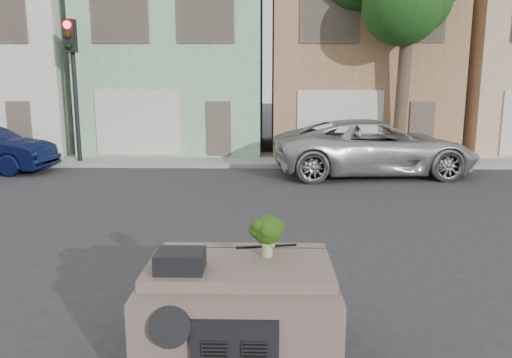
{
  "coord_description": "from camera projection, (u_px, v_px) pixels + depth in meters",
  "views": [
    {
      "loc": [
        0.29,
        -8.06,
        2.99
      ],
      "look_at": [
        0.09,
        0.5,
        1.3
      ],
      "focal_mm": 35.0,
      "sensor_mm": 36.0,
      "label": 1
    }
  ],
  "objects": [
    {
      "name": "sidewalk",
      "position": [
        260.0,
        160.0,
        18.77
      ],
      "size": [
        40.0,
        3.0,
        0.15
      ],
      "primitive_type": "cube",
      "color": "gray",
      "rests_on": "ground"
    },
    {
      "name": "broccoli",
      "position": [
        267.0,
        235.0,
        5.36
      ],
      "size": [
        0.51,
        0.51,
        0.47
      ],
      "primitive_type": "cube",
      "rotation": [
        0.0,
        0.0,
        5.14
      ],
      "color": "#1B390C",
      "rests_on": "car_dashboard"
    },
    {
      "name": "instrument_hump",
      "position": [
        180.0,
        261.0,
        4.98
      ],
      "size": [
        0.48,
        0.38,
        0.2
      ],
      "primitive_type": "cube",
      "color": "black",
      "rests_on": "car_dashboard"
    },
    {
      "name": "traffic_signal",
      "position": [
        74.0,
        94.0,
        17.46
      ],
      "size": [
        0.4,
        0.4,
        5.1
      ],
      "primitive_type": "cube",
      "color": "black",
      "rests_on": "ground"
    },
    {
      "name": "car_dashboard",
      "position": [
        240.0,
        307.0,
        5.44
      ],
      "size": [
        2.0,
        1.8,
        1.12
      ],
      "primitive_type": "cube",
      "color": "#6C5850",
      "rests_on": "ground"
    },
    {
      "name": "townhouse_tan",
      "position": [
        353.0,
        63.0,
        21.89
      ],
      "size": [
        7.2,
        8.2,
        7.55
      ],
      "primitive_type": "cube",
      "color": "#9C724D",
      "rests_on": "ground"
    },
    {
      "name": "wiper_arm",
      "position": [
        266.0,
        246.0,
        5.69
      ],
      "size": [
        0.69,
        0.15,
        0.02
      ],
      "primitive_type": "cube",
      "rotation": [
        0.0,
        0.0,
        0.17
      ],
      "color": "black",
      "rests_on": "car_dashboard"
    },
    {
      "name": "ground_plane",
      "position": [
        250.0,
        259.0,
        8.49
      ],
      "size": [
        120.0,
        120.0,
        0.0
      ],
      "primitive_type": "plane",
      "color": "#303033",
      "rests_on": "ground"
    },
    {
      "name": "townhouse_white",
      "position": [
        15.0,
        63.0,
        22.24
      ],
      "size": [
        7.2,
        8.2,
        7.55
      ],
      "primitive_type": "cube",
      "color": "silver",
      "rests_on": "ground"
    },
    {
      "name": "silver_pickup",
      "position": [
        373.0,
        175.0,
        16.19
      ],
      "size": [
        6.66,
        3.54,
        1.78
      ],
      "primitive_type": "imported",
      "rotation": [
        0.0,
        0.0,
        1.66
      ],
      "color": "#ABADB1",
      "rests_on": "ground"
    },
    {
      "name": "tree_near",
      "position": [
        405.0,
        44.0,
        17.16
      ],
      "size": [
        4.4,
        4.0,
        8.5
      ],
      "primitive_type": "cube",
      "color": "#184014",
      "rests_on": "ground"
    },
    {
      "name": "townhouse_mint",
      "position": [
        183.0,
        63.0,
        22.06
      ],
      "size": [
        7.2,
        8.2,
        7.55
      ],
      "primitive_type": "cube",
      "color": "#8CC096",
      "rests_on": "ground"
    }
  ]
}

